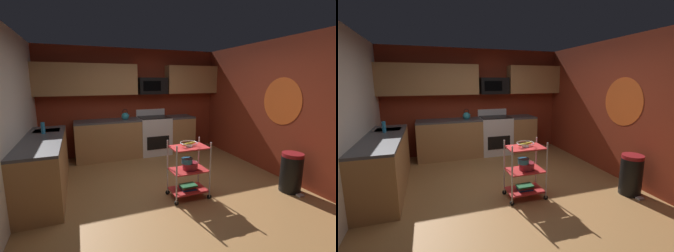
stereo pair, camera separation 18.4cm
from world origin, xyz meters
TOP-DOWN VIEW (x-y plane):
  - floor at (0.00, 0.00)m, footprint 4.40×4.80m
  - wall_back at (0.00, 2.43)m, footprint 4.52×0.06m
  - wall_left at (-2.23, 0.00)m, footprint 0.06×4.80m
  - wall_right at (2.23, 0.00)m, footprint 0.06×4.80m
  - wall_flower_decal at (2.20, -0.13)m, footprint 0.00×0.87m
  - counter_run at (-0.82, 1.51)m, footprint 3.65×2.77m
  - oven_range at (0.42, 2.10)m, footprint 0.76×0.65m
  - upper_cabinets at (-0.09, 2.23)m, footprint 4.40×0.33m
  - microwave at (0.42, 2.21)m, footprint 0.70×0.39m
  - rolling_cart at (0.22, -0.30)m, footprint 0.63×0.39m
  - fruit_bowl at (0.22, -0.30)m, footprint 0.27×0.27m
  - mixing_bowl_large at (0.24, -0.30)m, footprint 0.25×0.25m
  - mixing_bowl_small at (0.18, -0.32)m, footprint 0.18×0.18m
  - book_stack at (0.22, -0.30)m, footprint 0.26×0.20m
  - kettle at (-0.29, 2.10)m, footprint 0.21×0.18m
  - dish_soap_bottle at (-1.92, 1.07)m, footprint 0.06×0.06m
  - trash_can at (1.90, -0.73)m, footprint 0.34×0.42m

SIDE VIEW (x-z plane):
  - floor at x=0.00m, z-range -0.04..0.00m
  - book_stack at x=0.22m, z-range 0.13..0.20m
  - trash_can at x=1.90m, z-range 0.00..0.66m
  - rolling_cart at x=0.22m, z-range 0.00..0.91m
  - counter_run at x=-0.82m, z-range 0.00..0.92m
  - oven_range at x=0.42m, z-range -0.07..1.03m
  - mixing_bowl_large at x=0.24m, z-range 0.46..0.58m
  - mixing_bowl_small at x=0.18m, z-range 0.58..0.66m
  - fruit_bowl at x=0.22m, z-range 0.84..0.91m
  - kettle at x=-0.29m, z-range 0.86..1.13m
  - dish_soap_bottle at x=-1.92m, z-range 0.92..1.12m
  - wall_back at x=0.00m, z-range 0.00..2.60m
  - wall_left at x=-2.23m, z-range 0.00..2.60m
  - wall_right at x=2.23m, z-range 0.00..2.60m
  - wall_flower_decal at x=2.20m, z-range 1.01..1.89m
  - microwave at x=0.42m, z-range 1.50..1.90m
  - upper_cabinets at x=-0.09m, z-range 1.50..2.20m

